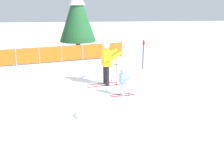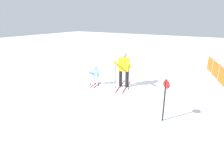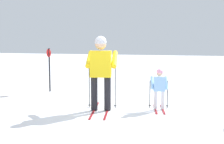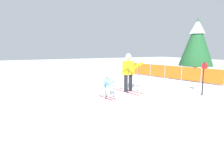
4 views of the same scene
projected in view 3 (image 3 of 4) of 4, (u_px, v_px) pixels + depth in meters
name	position (u px, v px, depth m)	size (l,w,h in m)	color
ground_plane	(109.00, 114.00, 6.60)	(60.00, 60.00, 0.00)	white
skier_adult	(101.00, 66.00, 6.82)	(1.76, 0.89, 1.83)	maroon
skier_child	(159.00, 86.00, 6.95)	(0.99, 0.50, 1.02)	maroon
trail_marker	(49.00, 65.00, 9.51)	(0.17, 0.25, 1.47)	black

